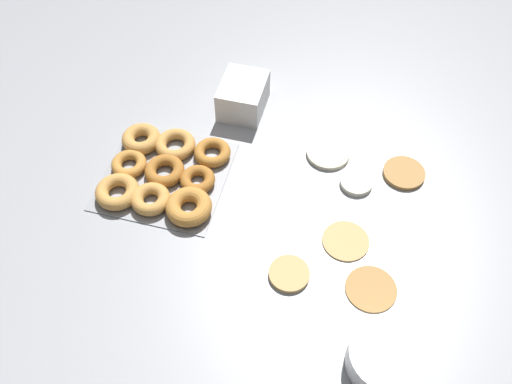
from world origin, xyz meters
TOP-DOWN VIEW (x-y plane):
  - ground_plane at (0.00, 0.00)m, footprint 3.00×3.00m
  - pancake_0 at (-0.20, 0.23)m, footprint 0.11×0.11m
  - pancake_1 at (-0.14, 0.11)m, footprint 0.08×0.08m
  - pancake_2 at (0.16, 0.00)m, footprint 0.10×0.10m
  - pancake_3 at (-0.22, 0.02)m, footprint 0.12×0.12m
  - pancake_4 at (0.15, 0.19)m, footprint 0.12×0.12m
  - pancake_5 at (0.04, 0.11)m, footprint 0.11×0.11m
  - donut_tray at (-0.03, -0.38)m, footprint 0.31×0.32m
  - batter_bowl at (0.32, 0.23)m, footprint 0.16×0.16m
  - container_stack at (-0.34, -0.25)m, footprint 0.15×0.12m

SIDE VIEW (x-z plane):
  - ground_plane at x=0.00m, z-range 0.00..0.00m
  - pancake_4 at x=0.15m, z-range 0.00..0.01m
  - pancake_5 at x=0.04m, z-range 0.00..0.01m
  - pancake_0 at x=-0.20m, z-range 0.00..0.01m
  - pancake_2 at x=0.16m, z-range 0.00..0.01m
  - pancake_3 at x=-0.22m, z-range 0.00..0.01m
  - pancake_1 at x=-0.14m, z-range 0.00..0.01m
  - donut_tray at x=-0.03m, z-range 0.00..0.04m
  - batter_bowl at x=0.32m, z-range 0.00..0.07m
  - container_stack at x=-0.34m, z-range 0.00..0.09m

